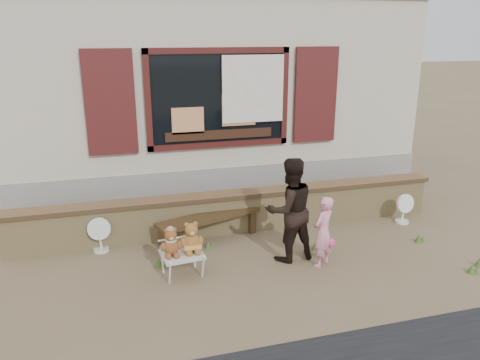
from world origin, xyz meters
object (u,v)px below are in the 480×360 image
object	(u,v)px
teddy_bear_right	(191,236)
child	(323,232)
adult	(290,210)
teddy_bear_left	(171,241)
bench	(209,222)
folding_chair	(182,255)

from	to	relation	value
teddy_bear_right	child	world-z (taller)	child
teddy_bear_right	adult	xyz separation A→B (m)	(1.41, 0.05, 0.21)
teddy_bear_left	teddy_bear_right	bearing A→B (deg)	0.00
teddy_bear_left	child	world-z (taller)	child
bench	teddy_bear_right	world-z (taller)	teddy_bear_right
bench	teddy_bear_left	world-z (taller)	teddy_bear_left
teddy_bear_right	teddy_bear_left	bearing A→B (deg)	-180.00
child	folding_chair	bearing A→B (deg)	-41.51
folding_chair	child	size ratio (longest dim) A/B	0.57
teddy_bear_right	adult	world-z (taller)	adult
teddy_bear_left	adult	bearing A→B (deg)	-4.05
teddy_bear_right	child	bearing A→B (deg)	-15.45
child	adult	distance (m)	0.55
teddy_bear_left	teddy_bear_right	world-z (taller)	teddy_bear_right
adult	child	bearing A→B (deg)	132.15
folding_chair	teddy_bear_left	world-z (taller)	teddy_bear_left
bench	teddy_bear_left	distance (m)	1.23
bench	child	distance (m)	1.82
folding_chair	teddy_bear_right	bearing A→B (deg)	0.00
teddy_bear_left	adult	distance (m)	1.71
bench	teddy_bear_left	xyz separation A→B (m)	(-0.71, -0.97, 0.21)
teddy_bear_right	folding_chair	bearing A→B (deg)	-180.00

